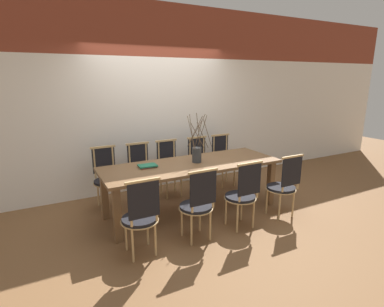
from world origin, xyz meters
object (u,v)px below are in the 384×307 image
object	(u,v)px
dining_table	(192,169)
chair_near_center	(243,193)
chair_far_center	(169,167)
book_stack	(148,166)
vase_centerpiece	(197,153)

from	to	relation	value
dining_table	chair_near_center	size ratio (longest dim) A/B	2.78
chair_far_center	book_stack	size ratio (longest dim) A/B	3.61
chair_near_center	book_stack	distance (m)	1.36
chair_far_center	chair_near_center	bearing A→B (deg)	103.57
chair_near_center	book_stack	world-z (taller)	chair_near_center
chair_near_center	chair_far_center	distance (m)	1.60
chair_far_center	vase_centerpiece	bearing A→B (deg)	99.46
dining_table	book_stack	xyz separation A→B (m)	(-0.64, 0.13, 0.11)
dining_table	vase_centerpiece	distance (m)	0.25
dining_table	chair_near_center	bearing A→B (deg)	-65.85
book_stack	chair_far_center	bearing A→B (deg)	46.75
chair_near_center	dining_table	bearing A→B (deg)	114.15
dining_table	chair_far_center	xyz separation A→B (m)	(-0.03, 0.78, -0.16)
book_stack	chair_near_center	bearing A→B (deg)	-42.56
chair_near_center	book_stack	bearing A→B (deg)	137.44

